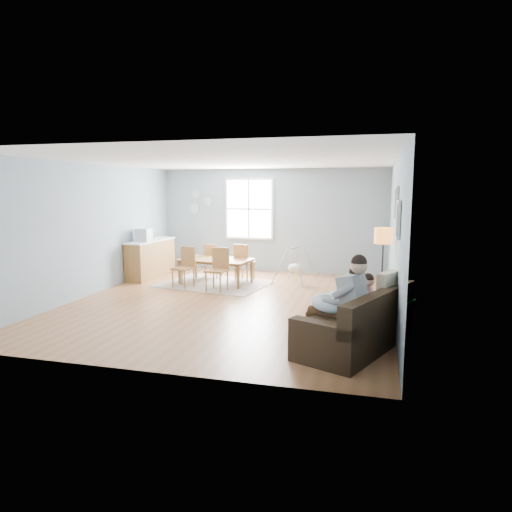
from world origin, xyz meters
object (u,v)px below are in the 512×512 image
(dining_table, at_px, (215,272))
(chair_sw, at_px, (185,265))
(monitor, at_px, (143,235))
(toddler, at_px, (362,295))
(counter, at_px, (151,258))
(baby_swing, at_px, (295,267))
(sofa, at_px, (360,327))
(storage_cube, at_px, (372,323))
(father, at_px, (342,300))
(chair_ne, at_px, (243,260))
(floor_lamp, at_px, (383,243))
(chair_nw, at_px, (212,259))
(chair_se, at_px, (218,267))

(dining_table, bearing_deg, chair_sw, -128.31)
(chair_sw, xyz_separation_m, monitor, (-1.30, 0.55, 0.58))
(toddler, distance_m, counter, 6.39)
(counter, height_order, baby_swing, counter)
(dining_table, distance_m, chair_sw, 0.76)
(toddler, relative_size, monitor, 2.42)
(counter, bearing_deg, baby_swing, 2.68)
(sofa, bearing_deg, storage_cube, 60.14)
(sofa, height_order, father, father)
(chair_sw, distance_m, counter, 1.56)
(father, xyz_separation_m, storage_cube, (0.40, 0.50, -0.44))
(counter, bearing_deg, chair_sw, -33.62)
(toddler, bearing_deg, storage_cube, 24.81)
(father, bearing_deg, chair_ne, 121.67)
(toddler, xyz_separation_m, storage_cube, (0.15, 0.07, -0.42))
(monitor, bearing_deg, counter, 88.85)
(floor_lamp, bearing_deg, baby_swing, 129.71)
(storage_cube, xyz_separation_m, chair_nw, (-3.86, 3.92, 0.19))
(father, bearing_deg, chair_sw, 138.42)
(chair_nw, bearing_deg, floor_lamp, -31.28)
(chair_ne, height_order, counter, counter)
(father, relative_size, chair_ne, 1.51)
(father, xyz_separation_m, chair_nw, (-3.46, 4.42, -0.24))
(floor_lamp, bearing_deg, father, -104.87)
(toddler, distance_m, monitor, 6.23)
(chair_ne, relative_size, counter, 0.52)
(chair_sw, xyz_separation_m, baby_swing, (2.30, 1.03, -0.13))
(chair_ne, distance_m, counter, 2.34)
(chair_nw, xyz_separation_m, baby_swing, (2.09, -0.13, -0.09))
(chair_ne, relative_size, baby_swing, 0.84)
(monitor, bearing_deg, baby_swing, 7.69)
(chair_se, xyz_separation_m, chair_nw, (-0.62, 1.31, -0.06))
(father, xyz_separation_m, toddler, (0.24, 0.43, -0.02))
(storage_cube, bearing_deg, chair_ne, 128.79)
(chair_sw, bearing_deg, toddler, -35.89)
(storage_cube, bearing_deg, chair_nw, 134.52)
(father, height_order, chair_ne, father)
(storage_cube, distance_m, chair_sw, 4.92)
(father, distance_m, storage_cube, 0.77)
(floor_lamp, relative_size, chair_sw, 1.69)
(toddler, height_order, chair_se, toddler)
(chair_se, relative_size, baby_swing, 0.88)
(chair_ne, xyz_separation_m, counter, (-2.34, -0.14, -0.03))
(chair_se, height_order, chair_nw, chair_se)
(toddler, relative_size, dining_table, 0.49)
(dining_table, height_order, baby_swing, baby_swing)
(toddler, bearing_deg, chair_nw, 132.83)
(dining_table, xyz_separation_m, chair_nw, (-0.31, 0.66, 0.18))
(baby_swing, bearing_deg, floor_lamp, -50.29)
(floor_lamp, height_order, storage_cube, floor_lamp)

